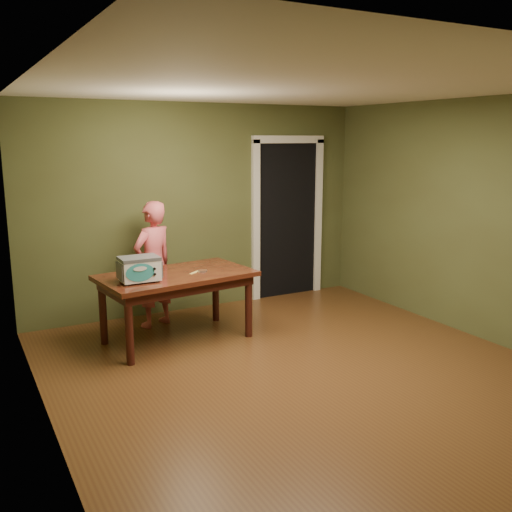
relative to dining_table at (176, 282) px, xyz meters
name	(u,v)px	position (x,y,z in m)	size (l,w,h in m)	color
floor	(306,375)	(0.72, -1.45, -0.65)	(5.00, 5.00, 0.00)	#573518
room_shell	(309,192)	(0.72, -1.45, 1.06)	(4.52, 5.02, 2.61)	#4B552D
doorway	(276,218)	(2.02, 1.33, 0.41)	(1.10, 0.66, 2.25)	black
dining_table	(176,282)	(0.00, 0.00, 0.00)	(1.70, 1.09, 0.75)	#37110C
toy_oven	(139,268)	(-0.45, -0.16, 0.24)	(0.42, 0.29, 0.25)	#4C4F54
baking_pan	(202,271)	(0.27, -0.08, 0.11)	(0.10, 0.10, 0.02)	silver
spatula	(195,272)	(0.19, -0.07, 0.10)	(0.18, 0.03, 0.01)	#F8E16C
child	(153,264)	(-0.05, 0.61, 0.09)	(0.54, 0.35, 1.47)	#D95961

